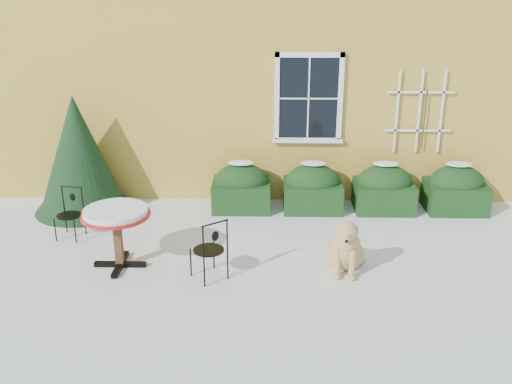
{
  "coord_description": "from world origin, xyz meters",
  "views": [
    {
      "loc": [
        0.18,
        -7.24,
        3.97
      ],
      "look_at": [
        0.0,
        1.0,
        0.9
      ],
      "focal_mm": 40.0,
      "sensor_mm": 36.0,
      "label": 1
    }
  ],
  "objects_px": {
    "patio_chair_near": "(210,249)",
    "dog": "(345,248)",
    "evergreen_shrub": "(80,165)",
    "patio_chair_far": "(70,213)",
    "bistro_table": "(116,219)"
  },
  "relations": [
    {
      "from": "bistro_table",
      "to": "patio_chair_near",
      "type": "distance_m",
      "value": 1.44
    },
    {
      "from": "evergreen_shrub",
      "to": "patio_chair_far",
      "type": "height_order",
      "value": "evergreen_shrub"
    },
    {
      "from": "dog",
      "to": "evergreen_shrub",
      "type": "bearing_deg",
      "value": 160.61
    },
    {
      "from": "patio_chair_far",
      "to": "bistro_table",
      "type": "bearing_deg",
      "value": -34.82
    },
    {
      "from": "bistro_table",
      "to": "dog",
      "type": "height_order",
      "value": "bistro_table"
    },
    {
      "from": "patio_chair_far",
      "to": "dog",
      "type": "bearing_deg",
      "value": -4.37
    },
    {
      "from": "patio_chair_near",
      "to": "dog",
      "type": "relative_size",
      "value": 0.95
    },
    {
      "from": "bistro_table",
      "to": "patio_chair_far",
      "type": "relative_size",
      "value": 1.19
    },
    {
      "from": "evergreen_shrub",
      "to": "patio_chair_far",
      "type": "distance_m",
      "value": 1.29
    },
    {
      "from": "evergreen_shrub",
      "to": "bistro_table",
      "type": "bearing_deg",
      "value": -61.31
    },
    {
      "from": "bistro_table",
      "to": "patio_chair_far",
      "type": "distance_m",
      "value": 1.51
    },
    {
      "from": "patio_chair_far",
      "to": "patio_chair_near",
      "type": "bearing_deg",
      "value": -19.59
    },
    {
      "from": "evergreen_shrub",
      "to": "dog",
      "type": "bearing_deg",
      "value": -26.81
    },
    {
      "from": "patio_chair_near",
      "to": "dog",
      "type": "distance_m",
      "value": 1.94
    },
    {
      "from": "evergreen_shrub",
      "to": "patio_chair_near",
      "type": "height_order",
      "value": "evergreen_shrub"
    }
  ]
}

